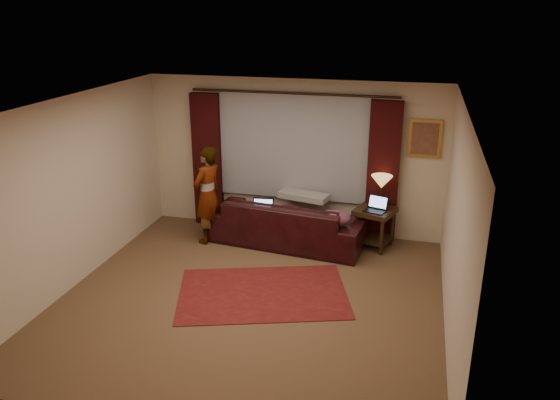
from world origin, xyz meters
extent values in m
cube|color=brown|center=(0.00, 0.00, -0.01)|extent=(5.00, 5.00, 0.01)
cube|color=silver|center=(0.00, 0.00, 2.60)|extent=(5.00, 5.00, 0.02)
cube|color=beige|center=(0.00, 2.50, 1.30)|extent=(5.00, 0.02, 2.60)
cube|color=beige|center=(0.00, -2.50, 1.30)|extent=(5.00, 0.02, 2.60)
cube|color=beige|center=(-2.50, 0.00, 1.30)|extent=(0.02, 5.00, 2.60)
cube|color=beige|center=(2.50, 0.00, 1.30)|extent=(0.02, 5.00, 2.60)
cube|color=gray|center=(0.00, 2.44, 1.50)|extent=(2.50, 0.05, 1.80)
cube|color=black|center=(-1.50, 2.39, 1.18)|extent=(0.50, 0.14, 2.30)
cube|color=black|center=(1.50, 2.39, 1.18)|extent=(0.50, 0.14, 2.30)
cylinder|color=black|center=(0.00, 2.39, 2.38)|extent=(0.04, 0.04, 3.40)
cube|color=#C08835|center=(2.10, 2.47, 1.75)|extent=(0.50, 0.04, 0.60)
imported|color=black|center=(0.05, 1.91, 0.51)|extent=(2.62, 1.37, 1.01)
cube|color=gray|center=(0.25, 2.18, 1.01)|extent=(0.87, 0.50, 0.10)
ellipsoid|color=brown|center=(0.85, 1.64, 0.61)|extent=(0.53, 0.43, 0.21)
cube|color=maroon|center=(0.11, 0.19, 0.01)|extent=(2.63, 2.15, 0.01)
cube|color=black|center=(1.43, 2.09, 0.33)|extent=(0.72, 0.72, 0.66)
imported|color=gray|center=(-1.23, 1.66, 0.81)|extent=(0.61, 0.61, 1.62)
camera|label=1|loc=(1.97, -6.11, 3.74)|focal=35.00mm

